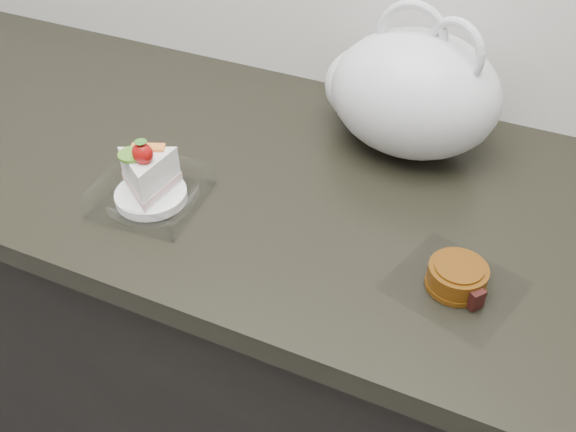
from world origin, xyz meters
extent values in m
cube|color=black|center=(0.00, 1.69, 0.43)|extent=(2.00, 0.60, 0.86)
cube|color=black|center=(0.00, 1.69, 0.88)|extent=(2.04, 0.64, 0.04)
cube|color=white|center=(-0.17, 1.54, 0.90)|extent=(0.16, 0.16, 0.00)
cylinder|color=white|center=(-0.17, 1.54, 0.91)|extent=(0.11, 0.11, 0.01)
ellipsoid|color=red|center=(-0.16, 1.53, 1.00)|extent=(0.03, 0.03, 0.03)
cone|color=#2D7223|center=(-0.16, 1.53, 1.01)|extent=(0.02, 0.02, 0.01)
cylinder|color=#56942B|center=(-0.18, 1.54, 0.99)|extent=(0.04, 0.04, 0.00)
cube|color=orange|center=(-0.17, 1.56, 0.99)|extent=(0.05, 0.04, 0.00)
cube|color=white|center=(0.30, 1.56, 0.90)|extent=(0.19, 0.19, 0.00)
cylinder|color=brown|center=(0.30, 1.56, 0.92)|extent=(0.09, 0.09, 0.03)
cylinder|color=brown|center=(0.30, 1.56, 0.91)|extent=(0.09, 0.09, 0.01)
cylinder|color=brown|center=(0.30, 1.56, 0.94)|extent=(0.07, 0.07, 0.00)
cube|color=black|center=(0.33, 1.53, 0.92)|extent=(0.03, 0.03, 0.03)
ellipsoid|color=silver|center=(0.15, 1.85, 1.00)|extent=(0.31, 0.27, 0.21)
ellipsoid|color=silver|center=(0.06, 1.88, 0.98)|extent=(0.19, 0.17, 0.13)
torus|color=silver|center=(0.13, 1.85, 1.10)|extent=(0.11, 0.02, 0.11)
torus|color=silver|center=(0.20, 1.83, 1.09)|extent=(0.10, 0.06, 0.10)
camera|label=1|loc=(0.34, 0.93, 1.52)|focal=40.00mm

